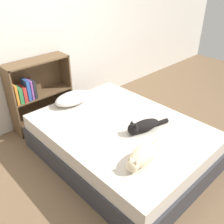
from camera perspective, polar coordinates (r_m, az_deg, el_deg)
name	(u,v)px	position (r m, az deg, el deg)	size (l,w,h in m)	color
ground_plane	(120,156)	(2.90, 1.92, -9.92)	(8.00, 8.00, 0.00)	brown
wall_back	(44,24)	(3.36, -15.38, 18.75)	(8.00, 0.06, 2.50)	silver
bed	(121,141)	(2.77, 1.99, -6.66)	(1.38, 1.85, 0.42)	#333338
pillow	(73,98)	(3.08, -8.94, 3.15)	(0.47, 0.29, 0.13)	white
cat_light	(142,156)	(2.16, 6.82, -9.97)	(0.51, 0.22, 0.14)	beige
cat_dark	(143,126)	(2.55, 7.10, -3.20)	(0.49, 0.21, 0.14)	black
bookshelf	(37,92)	(3.36, -16.83, 4.34)	(0.80, 0.26, 0.90)	brown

